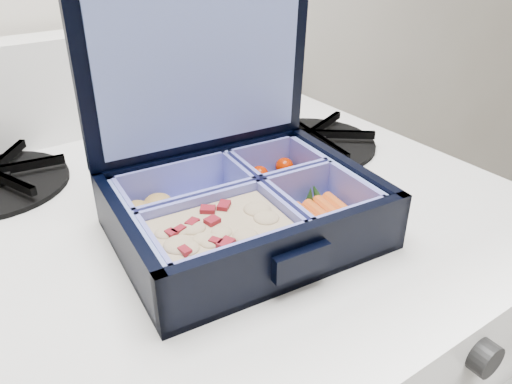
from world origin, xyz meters
TOP-DOWN VIEW (x-y plane):
  - bento_box at (-0.21, 1.61)m, footprint 0.25×0.20m
  - burner_grate at (-0.02, 1.73)m, footprint 0.22×0.22m
  - fork at (-0.10, 1.72)m, footprint 0.15×0.10m

SIDE VIEW (x-z plane):
  - fork at x=-0.10m, z-range 0.86..0.87m
  - burner_grate at x=-0.02m, z-range 0.86..0.89m
  - bento_box at x=-0.21m, z-range 0.86..0.92m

